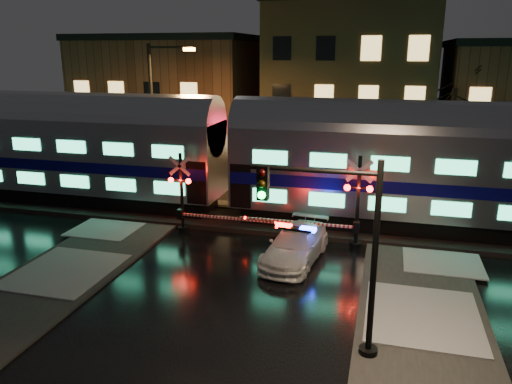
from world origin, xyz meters
TOP-DOWN VIEW (x-y plane):
  - ground at (0.00, 0.00)m, footprint 120.00×120.00m
  - ballast at (0.00, 5.00)m, footprint 90.00×4.20m
  - sidewalk_left at (-6.50, -6.00)m, footprint 4.00×20.00m
  - sidewalk_right at (6.50, -6.00)m, footprint 4.00×20.00m
  - building_left at (-13.00, 22.00)m, footprint 14.00×10.00m
  - building_mid at (2.00, 22.50)m, footprint 12.00×11.00m
  - train at (-2.52, 5.00)m, footprint 51.00×3.12m
  - police_car at (1.76, 0.50)m, footprint 2.43×4.83m
  - crossing_signal_right at (3.67, 2.31)m, footprint 5.76×0.66m
  - crossing_signal_left at (-3.55, 2.30)m, footprint 5.35×0.64m
  - traffic_light at (4.05, -5.54)m, footprint 3.62×0.67m
  - streetlight at (-8.18, 9.00)m, footprint 2.89×0.30m

SIDE VIEW (x-z plane):
  - ground at x=0.00m, z-range 0.00..0.00m
  - sidewalk_left at x=-6.50m, z-range 0.00..0.12m
  - sidewalk_right at x=6.50m, z-range 0.00..0.12m
  - ballast at x=0.00m, z-range 0.00..0.24m
  - police_car at x=1.76m, z-range -0.07..1.43m
  - crossing_signal_left at x=-3.55m, z-range -0.33..3.45m
  - crossing_signal_right at x=3.67m, z-range -0.35..3.73m
  - traffic_light at x=4.05m, z-range 0.18..5.77m
  - train at x=-2.52m, z-range 0.42..6.35m
  - building_left at x=-13.00m, z-range 0.00..9.00m
  - streetlight at x=-8.18m, z-range 0.66..9.30m
  - building_mid at x=2.00m, z-range 0.00..11.50m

